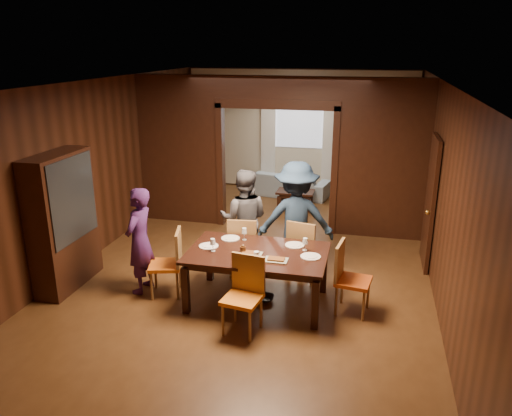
% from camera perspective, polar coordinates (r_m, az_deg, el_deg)
% --- Properties ---
extents(floor, '(9.00, 9.00, 0.00)m').
position_cam_1_polar(floor, '(8.39, 0.11, -5.95)').
color(floor, '#4B2C15').
rests_on(floor, ground).
extents(ceiling, '(5.50, 9.00, 0.02)m').
position_cam_1_polar(ceiling, '(7.67, 0.13, 14.22)').
color(ceiling, silver).
rests_on(ceiling, room_walls).
extents(room_walls, '(5.52, 9.01, 2.90)m').
position_cam_1_polar(room_walls, '(9.69, 2.68, 6.72)').
color(room_walls, black).
rests_on(room_walls, floor).
extents(person_purple, '(0.40, 0.59, 1.55)m').
position_cam_1_polar(person_purple, '(7.30, -13.14, -3.65)').
color(person_purple, '#3E1C52').
rests_on(person_purple, floor).
extents(person_grey, '(0.84, 0.69, 1.62)m').
position_cam_1_polar(person_grey, '(7.86, -1.37, -1.31)').
color(person_grey, '#515158').
rests_on(person_grey, floor).
extents(person_navy, '(1.26, 0.87, 1.80)m').
position_cam_1_polar(person_navy, '(7.60, 4.59, -1.34)').
color(person_navy, '#1B2C44').
rests_on(person_navy, floor).
extents(sofa, '(2.04, 1.08, 0.56)m').
position_cam_1_polar(sofa, '(11.88, 3.69, 2.80)').
color(sofa, '#99B2C8').
rests_on(sofa, floor).
extents(serving_bowl, '(0.28, 0.28, 0.07)m').
position_cam_1_polar(serving_bowl, '(6.80, 0.97, -4.66)').
color(serving_bowl, black).
rests_on(serving_bowl, dining_table).
extents(dining_table, '(1.88, 1.17, 0.76)m').
position_cam_1_polar(dining_table, '(6.94, 0.17, -7.90)').
color(dining_table, black).
rests_on(dining_table, floor).
extents(coffee_table, '(0.80, 0.50, 0.40)m').
position_cam_1_polar(coffee_table, '(10.94, 4.50, 0.96)').
color(coffee_table, black).
rests_on(coffee_table, floor).
extents(chair_left, '(0.54, 0.54, 0.97)m').
position_cam_1_polar(chair_left, '(7.23, -10.34, -6.20)').
color(chair_left, orange).
rests_on(chair_left, floor).
extents(chair_right, '(0.50, 0.50, 0.97)m').
position_cam_1_polar(chair_right, '(6.78, 11.08, -7.96)').
color(chair_right, '#BF4812').
rests_on(chair_right, floor).
extents(chair_far_l, '(0.49, 0.49, 0.97)m').
position_cam_1_polar(chair_far_l, '(7.70, -1.42, -4.32)').
color(chair_far_l, orange).
rests_on(chair_far_l, floor).
extents(chair_far_r, '(0.53, 0.53, 0.97)m').
position_cam_1_polar(chair_far_r, '(7.61, 5.60, -4.67)').
color(chair_far_r, orange).
rests_on(chair_far_r, floor).
extents(chair_near, '(0.50, 0.50, 0.97)m').
position_cam_1_polar(chair_near, '(6.22, -1.61, -10.11)').
color(chair_near, orange).
rests_on(chair_near, floor).
extents(hutch, '(0.40, 1.20, 2.00)m').
position_cam_1_polar(hutch, '(7.72, -21.19, -1.44)').
color(hutch, black).
rests_on(hutch, floor).
extents(door_right, '(0.06, 0.90, 2.10)m').
position_cam_1_polar(door_right, '(8.36, 19.28, 0.58)').
color(door_right, black).
rests_on(door_right, floor).
extents(window_far, '(1.20, 0.03, 1.30)m').
position_cam_1_polar(window_far, '(12.14, 4.98, 9.94)').
color(window_far, silver).
rests_on(window_far, back_wall).
extents(curtain_left, '(0.35, 0.06, 2.40)m').
position_cam_1_polar(curtain_left, '(12.31, 1.41, 7.99)').
color(curtain_left, white).
rests_on(curtain_left, back_wall).
extents(curtain_right, '(0.35, 0.06, 2.40)m').
position_cam_1_polar(curtain_right, '(12.09, 8.44, 7.62)').
color(curtain_right, white).
rests_on(curtain_right, back_wall).
extents(plate_left, '(0.27, 0.27, 0.01)m').
position_cam_1_polar(plate_left, '(6.98, -5.43, -4.34)').
color(plate_left, white).
rests_on(plate_left, dining_table).
extents(plate_far_l, '(0.27, 0.27, 0.01)m').
position_cam_1_polar(plate_far_l, '(7.23, -2.94, -3.47)').
color(plate_far_l, silver).
rests_on(plate_far_l, dining_table).
extents(plate_far_r, '(0.27, 0.27, 0.01)m').
position_cam_1_polar(plate_far_r, '(7.00, 4.44, -4.25)').
color(plate_far_r, silver).
rests_on(plate_far_r, dining_table).
extents(plate_right, '(0.27, 0.27, 0.01)m').
position_cam_1_polar(plate_right, '(6.66, 6.26, -5.53)').
color(plate_right, silver).
rests_on(plate_right, dining_table).
extents(plate_near, '(0.27, 0.27, 0.01)m').
position_cam_1_polar(plate_near, '(6.45, -0.78, -6.23)').
color(plate_near, white).
rests_on(plate_near, dining_table).
extents(platter_a, '(0.30, 0.20, 0.04)m').
position_cam_1_polar(platter_a, '(6.68, -0.60, -5.21)').
color(platter_a, gray).
rests_on(platter_a, dining_table).
extents(platter_b, '(0.30, 0.20, 0.04)m').
position_cam_1_polar(platter_b, '(6.51, 2.31, -5.89)').
color(platter_b, gray).
rests_on(platter_b, dining_table).
extents(wineglass_left, '(0.08, 0.08, 0.18)m').
position_cam_1_polar(wineglass_left, '(6.79, -4.96, -4.23)').
color(wineglass_left, silver).
rests_on(wineglass_left, dining_table).
extents(wineglass_far, '(0.08, 0.08, 0.18)m').
position_cam_1_polar(wineglass_far, '(7.15, -1.35, -2.99)').
color(wineglass_far, silver).
rests_on(wineglass_far, dining_table).
extents(wineglass_right, '(0.08, 0.08, 0.18)m').
position_cam_1_polar(wineglass_right, '(6.82, 5.63, -4.15)').
color(wineglass_right, white).
rests_on(wineglass_right, dining_table).
extents(tumbler, '(0.07, 0.07, 0.14)m').
position_cam_1_polar(tumbler, '(6.46, 0.05, -5.57)').
color(tumbler, white).
rests_on(tumbler, dining_table).
extents(condiment_jar, '(0.08, 0.08, 0.11)m').
position_cam_1_polar(condiment_jar, '(6.73, -1.50, -4.70)').
color(condiment_jar, '#452510').
rests_on(condiment_jar, dining_table).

